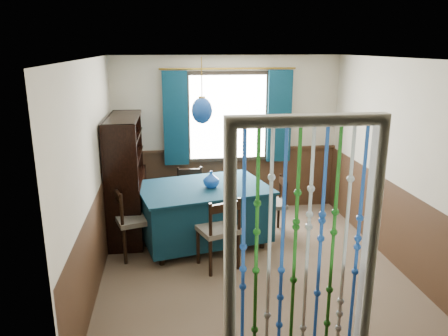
{
  "coord_description": "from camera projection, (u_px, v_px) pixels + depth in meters",
  "views": [
    {
      "loc": [
        -0.97,
        -4.81,
        2.63
      ],
      "look_at": [
        -0.25,
        0.52,
        1.13
      ],
      "focal_mm": 35.0,
      "sensor_mm": 36.0,
      "label": 1
    }
  ],
  "objects": [
    {
      "name": "floor",
      "position": [
        250.0,
        265.0,
        5.42
      ],
      "size": [
        4.0,
        4.0,
        0.0
      ],
      "primitive_type": "plane",
      "color": "brown",
      "rests_on": "ground"
    },
    {
      "name": "ceiling",
      "position": [
        253.0,
        58.0,
        4.75
      ],
      "size": [
        4.0,
        4.0,
        0.0
      ],
      "primitive_type": "plane",
      "rotation": [
        3.14,
        0.0,
        0.0
      ],
      "color": "silver",
      "rests_on": "ground"
    },
    {
      "name": "wall_back",
      "position": [
        227.0,
        135.0,
        6.99
      ],
      "size": [
        3.6,
        0.0,
        3.6
      ],
      "primitive_type": "plane",
      "rotation": [
        1.57,
        0.0,
        0.0
      ],
      "color": "#BBB199",
      "rests_on": "ground"
    },
    {
      "name": "wall_front",
      "position": [
        304.0,
        243.0,
        3.18
      ],
      "size": [
        3.6,
        0.0,
        3.6
      ],
      "primitive_type": "plane",
      "rotation": [
        -1.57,
        0.0,
        0.0
      ],
      "color": "#BBB199",
      "rests_on": "ground"
    },
    {
      "name": "wall_left",
      "position": [
        93.0,
        175.0,
        4.85
      ],
      "size": [
        0.0,
        4.0,
        4.0
      ],
      "primitive_type": "plane",
      "rotation": [
        1.57,
        0.0,
        1.57
      ],
      "color": "#BBB199",
      "rests_on": "ground"
    },
    {
      "name": "wall_right",
      "position": [
        396.0,
        163.0,
        5.31
      ],
      "size": [
        0.0,
        4.0,
        4.0
      ],
      "primitive_type": "plane",
      "rotation": [
        1.57,
        0.0,
        -1.57
      ],
      "color": "#BBB199",
      "rests_on": "ground"
    },
    {
      "name": "wainscot_back",
      "position": [
        227.0,
        180.0,
        7.18
      ],
      "size": [
        3.6,
        0.0,
        3.6
      ],
      "primitive_type": "plane",
      "rotation": [
        1.57,
        0.0,
        0.0
      ],
      "color": "#382315",
      "rests_on": "ground"
    },
    {
      "name": "wainscot_front",
      "position": [
        299.0,
        330.0,
        3.39
      ],
      "size": [
        3.6,
        0.0,
        3.6
      ],
      "primitive_type": "plane",
      "rotation": [
        -1.57,
        0.0,
        0.0
      ],
      "color": "#382315",
      "rests_on": "ground"
    },
    {
      "name": "wainscot_left",
      "position": [
        99.0,
        237.0,
        5.06
      ],
      "size": [
        0.0,
        4.0,
        4.0
      ],
      "primitive_type": "plane",
      "rotation": [
        1.57,
        0.0,
        1.57
      ],
      "color": "#382315",
      "rests_on": "ground"
    },
    {
      "name": "wainscot_right",
      "position": [
        389.0,
        221.0,
        5.52
      ],
      "size": [
        0.0,
        4.0,
        4.0
      ],
      "primitive_type": "plane",
      "rotation": [
        1.57,
        0.0,
        -1.57
      ],
      "color": "#382315",
      "rests_on": "ground"
    },
    {
      "name": "window",
      "position": [
        228.0,
        117.0,
        6.86
      ],
      "size": [
        1.32,
        0.12,
        1.42
      ],
      "primitive_type": "cube",
      "color": "black",
      "rests_on": "wall_back"
    },
    {
      "name": "doorway",
      "position": [
        301.0,
        264.0,
        3.29
      ],
      "size": [
        1.16,
        0.12,
        2.18
      ],
      "primitive_type": null,
      "color": "silver",
      "rests_on": "ground"
    },
    {
      "name": "dining_table",
      "position": [
        203.0,
        211.0,
        5.94
      ],
      "size": [
        1.91,
        1.51,
        0.82
      ],
      "rotation": [
        0.0,
        0.0,
        0.22
      ],
      "color": "#0B2939",
      "rests_on": "floor"
    },
    {
      "name": "chair_near",
      "position": [
        219.0,
        230.0,
        5.26
      ],
      "size": [
        0.58,
        0.56,
        0.92
      ],
      "rotation": [
        0.0,
        0.0,
        0.35
      ],
      "color": "black",
      "rests_on": "floor"
    },
    {
      "name": "chair_far",
      "position": [
        190.0,
        195.0,
        6.59
      ],
      "size": [
        0.44,
        0.42,
        0.86
      ],
      "rotation": [
        0.0,
        0.0,
        3.1
      ],
      "color": "black",
      "rests_on": "floor"
    },
    {
      "name": "chair_left",
      "position": [
        132.0,
        220.0,
        5.56
      ],
      "size": [
        0.55,
        0.56,
        0.92
      ],
      "rotation": [
        0.0,
        0.0,
        -1.28
      ],
      "color": "black",
      "rests_on": "floor"
    },
    {
      "name": "chair_right",
      "position": [
        273.0,
        204.0,
        6.26
      ],
      "size": [
        0.4,
        0.42,
        0.84
      ],
      "rotation": [
        0.0,
        0.0,
        1.56
      ],
      "color": "black",
      "rests_on": "floor"
    },
    {
      "name": "sideboard",
      "position": [
        127.0,
        195.0,
        6.19
      ],
      "size": [
        0.48,
        1.32,
        1.71
      ],
      "rotation": [
        0.0,
        0.0,
        -0.02
      ],
      "color": "black",
      "rests_on": "floor"
    },
    {
      "name": "pendant_lamp",
      "position": [
        202.0,
        110.0,
        5.57
      ],
      "size": [
        0.27,
        0.27,
        0.83
      ],
      "color": "olive",
      "rests_on": "ceiling"
    },
    {
      "name": "vase_table",
      "position": [
        211.0,
        180.0,
        5.78
      ],
      "size": [
        0.23,
        0.23,
        0.2
      ],
      "primitive_type": "imported",
      "rotation": [
        0.0,
        0.0,
        -0.17
      ],
      "color": "navy",
      "rests_on": "dining_table"
    },
    {
      "name": "bowl_shelf",
      "position": [
        128.0,
        157.0,
        5.85
      ],
      "size": [
        0.3,
        0.3,
        0.06
      ],
      "primitive_type": "imported",
      "rotation": [
        0.0,
        0.0,
        0.35
      ],
      "color": "beige",
      "rests_on": "sideboard"
    },
    {
      "name": "vase_sideboard",
      "position": [
        131.0,
        165.0,
        6.37
      ],
      "size": [
        0.24,
        0.24,
        0.2
      ],
      "primitive_type": "imported",
      "rotation": [
        0.0,
        0.0,
        0.3
      ],
      "color": "beige",
      "rests_on": "sideboard"
    }
  ]
}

